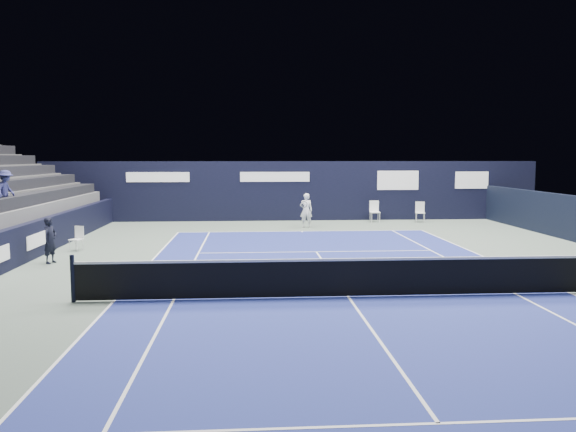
# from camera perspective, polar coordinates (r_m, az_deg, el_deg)

# --- Properties ---
(ground) EXTENTS (48.00, 48.00, 0.00)m
(ground) POSITION_cam_1_polar(r_m,az_deg,el_deg) (15.50, 4.84, -6.40)
(ground) COLOR #526157
(ground) RESTS_ON ground
(court_surface) EXTENTS (10.97, 23.77, 0.01)m
(court_surface) POSITION_cam_1_polar(r_m,az_deg,el_deg) (13.57, 6.15, -8.19)
(court_surface) COLOR navy
(court_surface) RESTS_ON ground
(folding_chair_back_a) EXTENTS (0.48, 0.46, 1.09)m
(folding_chair_back_a) POSITION_cam_1_polar(r_m,az_deg,el_deg) (29.18, 8.79, 0.62)
(folding_chair_back_a) COLOR white
(folding_chair_back_a) RESTS_ON ground
(folding_chair_back_b) EXTENTS (0.54, 0.53, 1.04)m
(folding_chair_back_b) POSITION_cam_1_polar(r_m,az_deg,el_deg) (29.51, 13.27, 0.54)
(folding_chair_back_b) COLOR silver
(folding_chair_back_b) RESTS_ON ground
(line_judge_chair) EXTENTS (0.51, 0.50, 0.87)m
(line_judge_chair) POSITION_cam_1_polar(r_m,az_deg,el_deg) (21.35, -20.60, -1.99)
(line_judge_chair) COLOR white
(line_judge_chair) RESTS_ON ground
(line_judge) EXTENTS (0.50, 0.61, 1.45)m
(line_judge) POSITION_cam_1_polar(r_m,az_deg,el_deg) (19.09, -23.00, -2.29)
(line_judge) COLOR black
(line_judge) RESTS_ON ground
(court_markings) EXTENTS (11.03, 23.83, 0.00)m
(court_markings) POSITION_cam_1_polar(r_m,az_deg,el_deg) (13.57, 6.15, -8.16)
(court_markings) COLOR white
(court_markings) RESTS_ON court_surface
(tennis_net) EXTENTS (12.90, 0.10, 1.10)m
(tennis_net) POSITION_cam_1_polar(r_m,az_deg,el_deg) (13.46, 6.17, -6.10)
(tennis_net) COLOR black
(tennis_net) RESTS_ON ground
(back_sponsor_wall) EXTENTS (26.00, 0.63, 3.10)m
(back_sponsor_wall) POSITION_cam_1_polar(r_m,az_deg,el_deg) (29.60, 0.58, 2.58)
(back_sponsor_wall) COLOR black
(back_sponsor_wall) RESTS_ON ground
(side_barrier_left) EXTENTS (0.33, 22.00, 1.20)m
(side_barrier_left) POSITION_cam_1_polar(r_m,az_deg,el_deg) (20.42, -24.47, -2.20)
(side_barrier_left) COLOR black
(side_barrier_left) RESTS_ON ground
(tennis_player) EXTENTS (0.60, 0.81, 1.63)m
(tennis_player) POSITION_cam_1_polar(r_m,az_deg,el_deg) (26.50, 1.85, 0.58)
(tennis_player) COLOR white
(tennis_player) RESTS_ON ground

